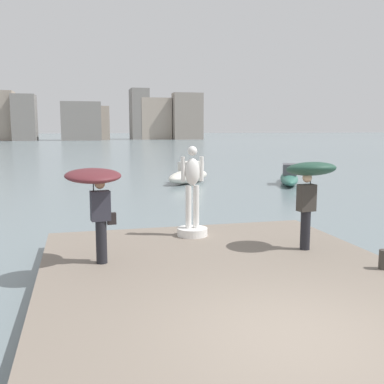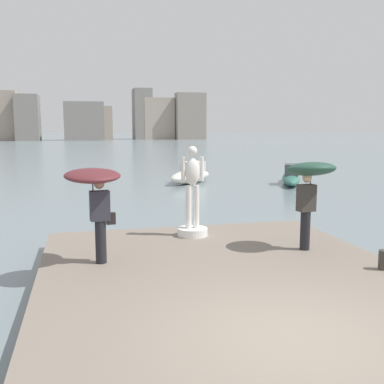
% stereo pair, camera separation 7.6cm
% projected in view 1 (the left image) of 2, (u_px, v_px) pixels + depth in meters
% --- Properties ---
extents(ground_plane, '(400.00, 400.00, 0.00)m').
position_uv_depth(ground_plane, '(107.00, 159.00, 44.50)').
color(ground_plane, slate).
extents(pier, '(7.03, 9.84, 0.40)m').
position_uv_depth(pier, '(242.00, 297.00, 7.91)').
color(pier, slate).
rests_on(pier, ground).
extents(statue_white_figure, '(0.77, 0.77, 2.27)m').
position_uv_depth(statue_white_figure, '(192.00, 204.00, 11.42)').
color(statue_white_figure, white).
rests_on(statue_white_figure, pier).
extents(onlooker_left, '(1.24, 1.25, 1.96)m').
position_uv_depth(onlooker_left, '(95.00, 188.00, 8.97)').
color(onlooker_left, black).
rests_on(onlooker_left, pier).
extents(onlooker_right, '(1.22, 1.24, 2.03)m').
position_uv_depth(onlooker_right, '(310.00, 178.00, 10.06)').
color(onlooker_right, black).
rests_on(onlooker_right, pier).
extents(mooring_bollard, '(0.20, 0.20, 0.38)m').
position_uv_depth(mooring_bollard, '(384.00, 259.00, 8.78)').
color(mooring_bollard, '#38332D').
rests_on(mooring_bollard, pier).
extents(boat_near, '(2.92, 4.88, 1.14)m').
position_uv_depth(boat_near, '(289.00, 177.00, 25.25)').
color(boat_near, '#336B5B').
rests_on(boat_near, ground).
extents(boat_mid, '(3.46, 3.48, 1.20)m').
position_uv_depth(boat_mid, '(189.00, 175.00, 25.56)').
color(boat_mid, silver).
rests_on(boat_mid, ground).
extents(distant_skyline, '(58.45, 13.14, 13.03)m').
position_uv_depth(distant_skyline, '(89.00, 118.00, 112.77)').
color(distant_skyline, gray).
rests_on(distant_skyline, ground).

